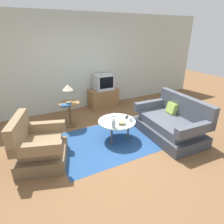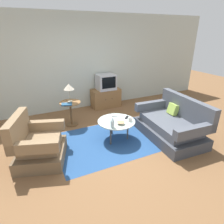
{
  "view_description": "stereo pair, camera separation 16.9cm",
  "coord_description": "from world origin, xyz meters",
  "px_view_note": "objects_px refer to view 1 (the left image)",
  "views": [
    {
      "loc": [
        -1.64,
        -2.97,
        2.2
      ],
      "look_at": [
        0.15,
        0.43,
        0.55
      ],
      "focal_mm": 30.17,
      "sensor_mm": 36.0,
      "label": 1
    },
    {
      "loc": [
        -1.49,
        -3.04,
        2.2
      ],
      "look_at": [
        0.15,
        0.43,
        0.55
      ],
      "focal_mm": 30.17,
      "sensor_mm": 36.0,
      "label": 2
    }
  ],
  "objects_px": {
    "bowl": "(122,123)",
    "book": "(66,105)",
    "couch": "(171,124)",
    "coffee_table": "(117,122)",
    "tv_remote_silver": "(114,116)",
    "mug": "(131,119)",
    "tv_stand": "(103,98)",
    "television": "(103,82)",
    "vase": "(114,123)",
    "side_table": "(69,109)",
    "tv_remote_dark": "(127,117)",
    "table_lamp": "(68,88)",
    "armchair": "(39,147)"
  },
  "relations": [
    {
      "from": "bowl",
      "to": "book",
      "type": "bearing_deg",
      "value": 126.76
    },
    {
      "from": "couch",
      "to": "coffee_table",
      "type": "height_order",
      "value": "couch"
    },
    {
      "from": "tv_remote_silver",
      "to": "mug",
      "type": "bearing_deg",
      "value": 127.4
    },
    {
      "from": "tv_stand",
      "to": "bowl",
      "type": "height_order",
      "value": "tv_stand"
    },
    {
      "from": "tv_stand",
      "to": "book",
      "type": "xyz_separation_m",
      "value": [
        -1.41,
        -0.97,
        0.35
      ]
    },
    {
      "from": "mug",
      "to": "tv_remote_silver",
      "type": "relative_size",
      "value": 0.83
    },
    {
      "from": "couch",
      "to": "television",
      "type": "xyz_separation_m",
      "value": [
        -0.57,
        2.32,
        0.51
      ]
    },
    {
      "from": "bowl",
      "to": "book",
      "type": "xyz_separation_m",
      "value": [
        -0.84,
        1.13,
        0.16
      ]
    },
    {
      "from": "bowl",
      "to": "book",
      "type": "distance_m",
      "value": 1.41
    },
    {
      "from": "vase",
      "to": "book",
      "type": "distance_m",
      "value": 1.34
    },
    {
      "from": "side_table",
      "to": "tv_remote_dark",
      "type": "relative_size",
      "value": 4.73
    },
    {
      "from": "table_lamp",
      "to": "tv_remote_dark",
      "type": "distance_m",
      "value": 1.54
    },
    {
      "from": "television",
      "to": "book",
      "type": "bearing_deg",
      "value": -146.21
    },
    {
      "from": "tv_remote_dark",
      "to": "table_lamp",
      "type": "bearing_deg",
      "value": 87.93
    },
    {
      "from": "television",
      "to": "vase",
      "type": "bearing_deg",
      "value": -110.41
    },
    {
      "from": "armchair",
      "to": "coffee_table",
      "type": "height_order",
      "value": "armchair"
    },
    {
      "from": "side_table",
      "to": "tv_stand",
      "type": "bearing_deg",
      "value": 31.91
    },
    {
      "from": "coffee_table",
      "to": "side_table",
      "type": "relative_size",
      "value": 1.3
    },
    {
      "from": "armchair",
      "to": "tv_remote_dark",
      "type": "bearing_deg",
      "value": 110.96
    },
    {
      "from": "television",
      "to": "book",
      "type": "height_order",
      "value": "television"
    },
    {
      "from": "couch",
      "to": "mug",
      "type": "relative_size",
      "value": 13.07
    },
    {
      "from": "tv_stand",
      "to": "table_lamp",
      "type": "bearing_deg",
      "value": -148.11
    },
    {
      "from": "tv_remote_dark",
      "to": "book",
      "type": "height_order",
      "value": "book"
    },
    {
      "from": "couch",
      "to": "mug",
      "type": "bearing_deg",
      "value": 75.73
    },
    {
      "from": "television",
      "to": "table_lamp",
      "type": "height_order",
      "value": "table_lamp"
    },
    {
      "from": "tv_remote_silver",
      "to": "tv_remote_dark",
      "type": "bearing_deg",
      "value": 149.54
    },
    {
      "from": "couch",
      "to": "television",
      "type": "height_order",
      "value": "television"
    },
    {
      "from": "television",
      "to": "book",
      "type": "xyz_separation_m",
      "value": [
        -1.41,
        -0.95,
        -0.16
      ]
    },
    {
      "from": "coffee_table",
      "to": "book",
      "type": "height_order",
      "value": "book"
    },
    {
      "from": "couch",
      "to": "tv_remote_silver",
      "type": "distance_m",
      "value": 1.29
    },
    {
      "from": "table_lamp",
      "to": "tv_remote_dark",
      "type": "relative_size",
      "value": 3.43
    },
    {
      "from": "tv_stand",
      "to": "table_lamp",
      "type": "xyz_separation_m",
      "value": [
        -1.29,
        -0.81,
        0.7
      ]
    },
    {
      "from": "side_table",
      "to": "tv_remote_dark",
      "type": "xyz_separation_m",
      "value": [
        0.99,
        -1.05,
        0.01
      ]
    },
    {
      "from": "armchair",
      "to": "television",
      "type": "bearing_deg",
      "value": 149.57
    },
    {
      "from": "coffee_table",
      "to": "television",
      "type": "bearing_deg",
      "value": 72.87
    },
    {
      "from": "television",
      "to": "armchair",
      "type": "bearing_deg",
      "value": -138.69
    },
    {
      "from": "coffee_table",
      "to": "vase",
      "type": "bearing_deg",
      "value": -130.91
    },
    {
      "from": "side_table",
      "to": "vase",
      "type": "distance_m",
      "value": 1.44
    },
    {
      "from": "couch",
      "to": "tv_remote_silver",
      "type": "height_order",
      "value": "couch"
    },
    {
      "from": "vase",
      "to": "tv_remote_silver",
      "type": "relative_size",
      "value": 1.48
    },
    {
      "from": "coffee_table",
      "to": "mug",
      "type": "relative_size",
      "value": 6.51
    },
    {
      "from": "armchair",
      "to": "bowl",
      "type": "height_order",
      "value": "armchair"
    },
    {
      "from": "vase",
      "to": "mug",
      "type": "xyz_separation_m",
      "value": [
        0.46,
        0.1,
        -0.06
      ]
    },
    {
      "from": "coffee_table",
      "to": "tv_remote_silver",
      "type": "height_order",
      "value": "tv_remote_silver"
    },
    {
      "from": "television",
      "to": "tv_remote_silver",
      "type": "distance_m",
      "value": 1.77
    },
    {
      "from": "tv_remote_silver",
      "to": "book",
      "type": "distance_m",
      "value": 1.16
    },
    {
      "from": "coffee_table",
      "to": "tv_stand",
      "type": "distance_m",
      "value": 2.0
    },
    {
      "from": "armchair",
      "to": "tv_remote_dark",
      "type": "xyz_separation_m",
      "value": [
        1.89,
        0.09,
        0.15
      ]
    },
    {
      "from": "table_lamp",
      "to": "mug",
      "type": "relative_size",
      "value": 3.64
    },
    {
      "from": "tv_remote_dark",
      "to": "vase",
      "type": "bearing_deg",
      "value": 165.48
    }
  ]
}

